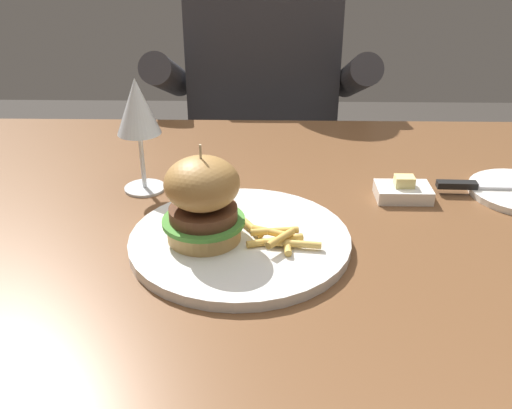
{
  "coord_description": "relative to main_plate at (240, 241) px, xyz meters",
  "views": [
    {
      "loc": [
        0.01,
        -0.74,
        1.12
      ],
      "look_at": [
        -0.0,
        -0.08,
        0.78
      ],
      "focal_mm": 40.0,
      "sensor_mm": 36.0,
      "label": 1
    }
  ],
  "objects": [
    {
      "name": "burger_sandwich",
      "position": [
        -0.04,
        -0.01,
        0.06
      ],
      "size": [
        0.1,
        0.1,
        0.13
      ],
      "color": "tan",
      "rests_on": "main_plate"
    },
    {
      "name": "table_knife",
      "position": [
        0.37,
        0.16,
        0.01
      ],
      "size": [
        0.2,
        0.02,
        0.01
      ],
      "color": "silver",
      "rests_on": "bread_plate"
    },
    {
      "name": "main_plate",
      "position": [
        0.0,
        0.0,
        0.0
      ],
      "size": [
        0.28,
        0.28,
        0.01
      ],
      "primitive_type": "cylinder",
      "color": "white",
      "rests_on": "dining_table"
    },
    {
      "name": "butter_dish",
      "position": [
        0.24,
        0.14,
        0.0
      ],
      "size": [
        0.08,
        0.05,
        0.04
      ],
      "color": "white",
      "rests_on": "dining_table"
    },
    {
      "name": "dining_table",
      "position": [
        0.02,
        0.11,
        -0.09
      ],
      "size": [
        1.44,
        0.78,
        0.74
      ],
      "color": "brown",
      "rests_on": "ground"
    },
    {
      "name": "diner_person",
      "position": [
        0.02,
        0.78,
        -0.18
      ],
      "size": [
        0.51,
        0.36,
        1.18
      ],
      "color": "#282833",
      "rests_on": "ground"
    },
    {
      "name": "wine_glass",
      "position": [
        -0.16,
        0.17,
        0.12
      ],
      "size": [
        0.07,
        0.07,
        0.17
      ],
      "color": "silver",
      "rests_on": "dining_table"
    },
    {
      "name": "fries_pile",
      "position": [
        0.05,
        -0.01,
        0.02
      ],
      "size": [
        0.11,
        0.1,
        0.02
      ],
      "color": "#E0B251",
      "rests_on": "main_plate"
    }
  ]
}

